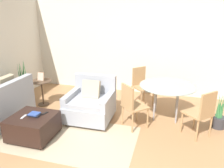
% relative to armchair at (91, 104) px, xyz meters
% --- Properties ---
extents(wall_back, '(12.00, 0.06, 2.75)m').
position_rel_armchair_xyz_m(wall_back, '(0.46, 1.92, 1.03)').
color(wall_back, beige).
rests_on(wall_back, ground_plane).
extents(area_rug, '(2.93, 1.41, 0.01)m').
position_rel_armchair_xyz_m(area_rug, '(-0.37, -0.80, -0.34)').
color(area_rug, tan).
rests_on(area_rug, ground_plane).
extents(armchair, '(0.93, 0.90, 0.89)m').
position_rel_armchair_xyz_m(armchair, '(0.00, 0.00, 0.00)').
color(armchair, '#999EA8').
rests_on(armchair, ground_plane).
extents(ottoman, '(0.76, 0.71, 0.43)m').
position_rel_armchair_xyz_m(ottoman, '(-0.75, -0.96, -0.11)').
color(ottoman, black).
rests_on(ottoman, ground_plane).
extents(book_stack, '(0.22, 0.16, 0.05)m').
position_rel_armchair_xyz_m(book_stack, '(-0.71, -0.94, 0.11)').
color(book_stack, black).
rests_on(book_stack, ottoman).
extents(tv_remote_primary, '(0.05, 0.15, 0.01)m').
position_rel_armchair_xyz_m(tv_remote_primary, '(-0.87, -1.02, 0.09)').
color(tv_remote_primary, '#B7B7BC').
rests_on(tv_remote_primary, ottoman).
extents(tv_remote_secondary, '(0.08, 0.14, 0.01)m').
position_rel_armchair_xyz_m(tv_remote_secondary, '(-0.58, -0.80, 0.09)').
color(tv_remote_secondary, black).
rests_on(tv_remote_secondary, ottoman).
extents(potted_plant, '(0.39, 0.39, 1.09)m').
position_rel_armchair_xyz_m(potted_plant, '(-1.97, 0.47, -0.09)').
color(potted_plant, '#333338').
rests_on(potted_plant, ground_plane).
extents(side_table, '(0.49, 0.49, 0.62)m').
position_rel_armchair_xyz_m(side_table, '(-1.39, 0.38, 0.10)').
color(side_table, '#4C3828').
rests_on(side_table, ground_plane).
extents(picture_frame, '(0.17, 0.07, 0.21)m').
position_rel_armchair_xyz_m(picture_frame, '(-1.39, 0.38, 0.38)').
color(picture_frame, '#8C6647').
rests_on(picture_frame, side_table).
extents(dining_table, '(1.16, 1.16, 0.73)m').
position_rel_armchair_xyz_m(dining_table, '(1.53, 0.51, 0.31)').
color(dining_table, '#8C9E99').
rests_on(dining_table, ground_plane).
extents(dining_chair_near_left, '(0.59, 0.59, 0.90)m').
position_rel_armchair_xyz_m(dining_chair_near_left, '(0.90, -0.13, 0.18)').
color(dining_chair_near_left, tan).
rests_on(dining_chair_near_left, ground_plane).
extents(dining_chair_near_right, '(0.59, 0.59, 0.90)m').
position_rel_armchair_xyz_m(dining_chair_near_right, '(2.17, -0.13, 0.18)').
color(dining_chair_near_right, tan).
rests_on(dining_chair_near_right, ground_plane).
extents(dining_chair_far_left, '(0.59, 0.59, 0.90)m').
position_rel_armchair_xyz_m(dining_chair_far_left, '(0.90, 1.14, 0.18)').
color(dining_chair_far_left, tan).
rests_on(dining_chair_far_left, ground_plane).
extents(potted_plant_small, '(0.28, 0.28, 0.72)m').
position_rel_armchair_xyz_m(potted_plant_small, '(2.57, 0.34, -0.14)').
color(potted_plant_small, '#333338').
rests_on(potted_plant_small, ground_plane).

